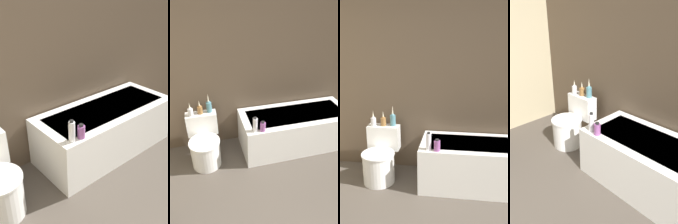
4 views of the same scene
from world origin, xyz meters
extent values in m
cube|color=brown|center=(0.00, 2.39, 1.30)|extent=(6.40, 0.06, 2.60)
cube|color=white|center=(0.68, 1.99, 0.28)|extent=(1.64, 0.70, 0.57)
cube|color=#B7BCC6|center=(0.68, 1.99, 0.56)|extent=(1.44, 0.50, 0.01)
cylinder|color=white|center=(-0.68, 1.88, 0.19)|extent=(0.40, 0.40, 0.38)
cylinder|color=white|center=(-0.68, 1.88, 0.39)|extent=(0.42, 0.42, 0.02)
cube|color=white|center=(-0.68, 2.17, 0.51)|extent=(0.42, 0.17, 0.33)
cylinder|color=silver|center=(-0.81, 2.14, 0.73)|extent=(0.07, 0.07, 0.11)
sphere|color=silver|center=(-0.81, 2.14, 0.78)|extent=(0.05, 0.05, 0.05)
cone|color=beige|center=(-0.81, 2.14, 0.83)|extent=(0.02, 0.02, 0.10)
cylinder|color=olive|center=(-0.68, 2.17, 0.73)|extent=(0.07, 0.07, 0.11)
sphere|color=olive|center=(-0.68, 2.17, 0.78)|extent=(0.05, 0.05, 0.05)
cone|color=beige|center=(-0.68, 2.17, 0.83)|extent=(0.03, 0.03, 0.10)
cylinder|color=teal|center=(-0.56, 2.19, 0.74)|extent=(0.07, 0.07, 0.14)
sphere|color=teal|center=(-0.56, 2.19, 0.82)|extent=(0.05, 0.05, 0.05)
cone|color=beige|center=(-0.56, 2.19, 0.88)|extent=(0.03, 0.03, 0.13)
cylinder|color=silver|center=(-0.02, 1.72, 0.66)|extent=(0.06, 0.06, 0.20)
cylinder|color=black|center=(-0.02, 1.72, 0.77)|extent=(0.03, 0.03, 0.02)
cylinder|color=#8C4C8C|center=(0.08, 1.71, 0.63)|extent=(0.07, 0.07, 0.12)
cylinder|color=black|center=(0.08, 1.71, 0.70)|extent=(0.04, 0.04, 0.02)
camera|label=1|loc=(-1.21, 0.16, 1.90)|focal=42.00mm
camera|label=2|loc=(-0.62, -0.49, 2.27)|focal=35.00mm
camera|label=3|loc=(0.31, -1.03, 1.83)|focal=42.00mm
camera|label=4|loc=(1.47, 0.30, 1.77)|focal=35.00mm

